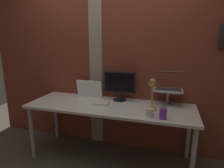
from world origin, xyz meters
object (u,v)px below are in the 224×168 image
Objects in this scene: whiteboard_panel at (89,89)px; coffee_mug at (150,113)px; pen_cup at (163,114)px; desk_lamp at (152,91)px; monitor at (120,84)px; laptop at (168,85)px.

whiteboard_panel is 2.97× the size of coffee_mug.
coffee_mug is at bearing 179.88° from pen_cup.
whiteboard_panel is 0.96m from desk_lamp.
whiteboard_panel is 1.15m from pen_cup.
monitor is 0.68m from coffee_mug.
desk_lamp is at bearing -18.42° from whiteboard_panel.
coffee_mug is at bearing -46.09° from monitor.
whiteboard_panel is 1.03m from coffee_mug.
whiteboard_panel reaches higher than pen_cup.
coffee_mug is at bearing -28.57° from whiteboard_panel.
whiteboard_panel is 0.98× the size of desk_lamp.
pen_cup is at bearing -0.12° from coffee_mug.
pen_cup is 0.13m from coffee_mug.
laptop is at bearing 72.71° from coffee_mug.
monitor reaches higher than pen_cup.
laptop is 2.82× the size of coffee_mug.
coffee_mug is at bearing -107.29° from laptop.
laptop is 1.08m from whiteboard_panel.
monitor is 0.77m from pen_cup.
laptop is 0.93× the size of desk_lamp.
desk_lamp is (0.45, -0.28, 0.01)m from monitor.
pen_cup is (0.14, -0.19, -0.18)m from desk_lamp.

